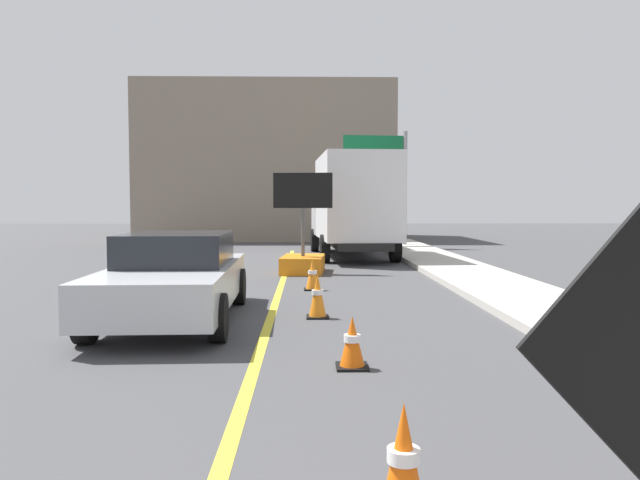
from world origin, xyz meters
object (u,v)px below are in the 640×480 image
Objects in this scene: traffic_cone_mid_lane at (352,342)px; arrow_board_trailer at (303,255)px; box_truck at (352,204)px; traffic_cone_curbside at (312,275)px; highway_guide_sign at (387,168)px; traffic_cone_far_lane at (318,296)px; pickup_car at (175,277)px; traffic_cone_near_sign at (403,465)px.

arrow_board_trailer is at bearing 93.73° from traffic_cone_mid_lane.
box_truck is 10.83× the size of traffic_cone_curbside.
box_truck is at bearing 85.69° from traffic_cone_mid_lane.
highway_guide_sign is 19.48m from traffic_cone_mid_lane.
traffic_cone_curbside is (-0.39, 6.18, 0.04)m from traffic_cone_mid_lane.
arrow_board_trailer is 9.56m from traffic_cone_mid_lane.
traffic_cone_mid_lane is at bearing -98.76° from highway_guide_sign.
traffic_cone_mid_lane is 0.87× the size of traffic_cone_curbside.
traffic_cone_far_lane is (-0.34, 3.00, 0.07)m from traffic_cone_mid_lane.
pickup_car is at bearing -106.46° from arrow_board_trailer.
traffic_cone_near_sign is (2.64, -6.15, -0.35)m from pickup_car.
pickup_car reaches higher than traffic_cone_curbside.
arrow_board_trailer is at bearing -110.56° from highway_guide_sign.
box_truck reaches higher than pickup_car.
traffic_cone_mid_lane is (-0.04, 3.29, -0.06)m from traffic_cone_near_sign.
traffic_cone_near_sign is at bearing -87.35° from traffic_cone_curbside.
arrow_board_trailer is 4.59× the size of traffic_cone_mid_lane.
pickup_car is at bearing 132.22° from traffic_cone_mid_lane.
highway_guide_sign reaches higher than box_truck.
traffic_cone_far_lane is at bearing 93.47° from traffic_cone_near_sign.
traffic_cone_curbside is (-0.06, 3.19, -0.03)m from traffic_cone_far_lane.
pickup_car is at bearing -108.89° from highway_guide_sign.
traffic_cone_far_lane is 1.08× the size of traffic_cone_curbside.
box_truck reaches higher than traffic_cone_far_lane.
pickup_car is 6.97× the size of traffic_cone_curbside.
pickup_car is 3.88m from traffic_cone_mid_lane.
traffic_cone_far_lane is at bearing 96.42° from traffic_cone_mid_lane.
highway_guide_sign is 13.60m from traffic_cone_curbside.
traffic_cone_curbside is at bearing 92.65° from traffic_cone_near_sign.
arrow_board_trailer reaches higher than pickup_car.
pickup_car is at bearing -123.54° from traffic_cone_curbside.
highway_guide_sign is (5.52, 16.15, 2.73)m from pickup_car.
traffic_cone_curbside reaches higher than traffic_cone_mid_lane.
highway_guide_sign is at bearing 78.47° from traffic_cone_far_lane.
pickup_car is 2.29m from traffic_cone_far_lane.
highway_guide_sign is at bearing 75.47° from traffic_cone_curbside.
arrow_board_trailer is 3.81× the size of traffic_cone_near_sign.
box_truck is 5.31m from highway_guide_sign.
pickup_car is 6.42× the size of traffic_cone_far_lane.
highway_guide_sign reaches higher than traffic_cone_curbside.
box_truck is at bearing 82.86° from traffic_cone_far_lane.
traffic_cone_mid_lane is at bearing -47.78° from pickup_car.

